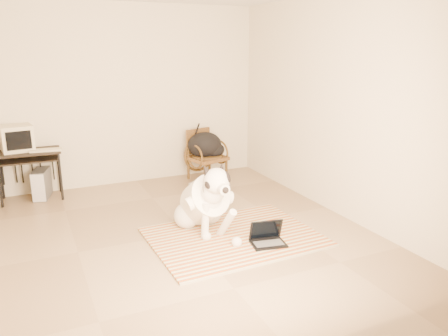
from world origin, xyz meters
TOP-DOWN VIEW (x-y plane):
  - floor at (0.00, 0.00)m, footprint 4.50×4.50m
  - wall_back at (0.00, 2.25)m, footprint 4.50×0.00m
  - wall_front at (0.00, -2.25)m, footprint 4.50×0.00m
  - wall_right at (2.00, 0.00)m, footprint 0.00×4.50m
  - rug at (0.47, -0.36)m, footprint 1.86×1.44m
  - dog at (0.24, -0.06)m, footprint 0.60×1.24m
  - laptop at (0.71, -0.67)m, footprint 0.40×0.32m
  - computer_desk at (-1.53, 1.98)m, footprint 0.85×0.48m
  - crt_monitor at (-1.65, 2.06)m, footprint 0.44×0.42m
  - desk_keyboard at (-1.30, 1.88)m, footprint 0.43×0.20m
  - pc_tower at (-1.40, 2.00)m, footprint 0.29×0.47m
  - rattan_chair at (1.05, 1.89)m, footprint 0.64×0.63m
  - backpack at (1.05, 1.86)m, footprint 0.58×0.45m
  - sneaker_left at (0.73, 1.34)m, footprint 0.30×0.34m
  - sneaker_right at (1.04, 1.11)m, footprint 0.24×0.29m

SIDE VIEW (x-z plane):
  - floor at x=0.00m, z-range 0.00..0.00m
  - rug at x=0.47m, z-range 0.00..0.02m
  - sneaker_right at x=1.04m, z-range -0.01..0.09m
  - sneaker_left at x=0.73m, z-range -0.01..0.11m
  - laptop at x=0.71m, z-range -0.04..0.21m
  - pc_tower at x=-1.40m, z-range 0.00..0.41m
  - dog at x=0.24m, z-range -0.09..0.81m
  - rattan_chair at x=1.05m, z-range 0.00..0.80m
  - backpack at x=1.05m, z-range 0.35..0.76m
  - computer_desk at x=-1.53m, z-range 0.25..0.94m
  - desk_keyboard at x=-1.30m, z-range 0.69..0.72m
  - crt_monitor at x=-1.65m, z-range 0.69..1.05m
  - wall_back at x=0.00m, z-range -0.90..3.60m
  - wall_front at x=0.00m, z-range -0.90..3.60m
  - wall_right at x=2.00m, z-range -0.90..3.60m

